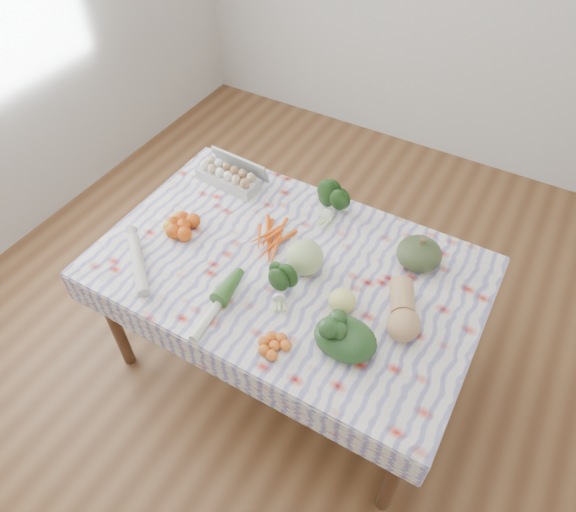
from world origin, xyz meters
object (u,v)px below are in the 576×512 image
(grapefruit, at_px, (342,301))
(kabocha_squash, at_px, (419,254))
(cabbage, at_px, (305,257))
(dining_table, at_px, (288,277))
(egg_carton, at_px, (228,177))
(butternut_squash, at_px, (403,308))

(grapefruit, bearing_deg, kabocha_squash, 65.72)
(cabbage, distance_m, grapefruit, 0.26)
(cabbage, xyz_separation_m, grapefruit, (0.23, -0.11, -0.02))
(dining_table, bearing_deg, kabocha_squash, 30.89)
(dining_table, xyz_separation_m, grapefruit, (0.31, -0.10, 0.14))
(dining_table, relative_size, egg_carton, 4.83)
(egg_carton, height_order, grapefruit, grapefruit)
(cabbage, height_order, grapefruit, cabbage)
(cabbage, relative_size, butternut_squash, 0.57)
(dining_table, relative_size, grapefruit, 14.56)
(cabbage, xyz_separation_m, butternut_squash, (0.46, -0.03, -0.01))
(butternut_squash, distance_m, grapefruit, 0.24)
(kabocha_squash, xyz_separation_m, grapefruit, (-0.18, -0.39, -0.01))
(egg_carton, distance_m, cabbage, 0.69)
(kabocha_squash, relative_size, grapefruit, 1.77)
(kabocha_squash, relative_size, butternut_squash, 0.70)
(kabocha_squash, height_order, butternut_squash, same)
(kabocha_squash, bearing_deg, egg_carton, 177.80)
(kabocha_squash, bearing_deg, cabbage, -145.80)
(dining_table, bearing_deg, grapefruit, -18.25)
(butternut_squash, bearing_deg, egg_carton, 138.66)
(egg_carton, relative_size, grapefruit, 3.02)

